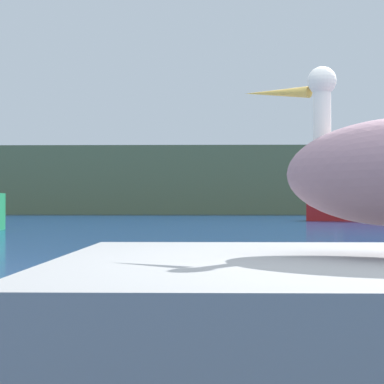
% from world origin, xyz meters
% --- Properties ---
extents(hillside_backdrop, '(140.00, 12.51, 6.41)m').
position_xyz_m(hillside_backdrop, '(0.00, 64.67, 3.21)').
color(hillside_backdrop, '#6B7A51').
rests_on(hillside_backdrop, ground).
extents(fishing_boat_red, '(8.27, 4.50, 5.26)m').
position_xyz_m(fishing_boat_red, '(8.82, 36.44, 0.96)').
color(fishing_boat_red, red).
rests_on(fishing_boat_red, ground).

